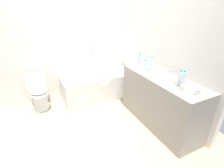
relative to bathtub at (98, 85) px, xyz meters
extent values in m
plane|color=tan|center=(-0.52, -0.81, -0.30)|extent=(3.75, 3.75, 0.00)
cube|color=silver|center=(-0.52, 0.41, 0.85)|extent=(3.15, 0.10, 2.30)
cube|color=silver|center=(0.91, -0.81, 0.85)|extent=(0.10, 2.74, 2.30)
cube|color=silver|center=(0.00, 0.00, -0.02)|extent=(1.54, 0.72, 0.56)
cube|color=white|center=(0.00, 0.00, 0.22)|extent=(1.27, 0.52, 0.09)
cylinder|color=silver|center=(0.60, 0.00, 0.30)|extent=(0.09, 0.03, 0.03)
cylinder|color=silver|center=(-0.01, 0.33, 0.64)|extent=(0.18, 0.03, 0.59)
cylinder|color=silver|center=(-0.42, 0.33, 0.52)|extent=(0.31, 0.03, 0.03)
cube|color=white|center=(0.01, -0.35, 0.21)|extent=(0.22, 0.03, 0.20)
cylinder|color=white|center=(-1.21, 0.03, -0.12)|extent=(0.27, 0.27, 0.37)
ellipsoid|color=white|center=(-1.21, -0.02, 0.07)|extent=(0.34, 0.39, 0.12)
ellipsoid|color=white|center=(-1.21, -0.02, 0.14)|extent=(0.32, 0.37, 0.02)
cube|color=white|center=(-1.21, 0.21, 0.24)|extent=(0.36, 0.15, 0.34)
cylinder|color=#B0B0B6|center=(-1.21, 0.21, 0.41)|extent=(0.03, 0.03, 0.01)
cube|color=gray|center=(0.59, -1.33, 0.14)|extent=(0.53, 1.55, 0.88)
cylinder|color=white|center=(0.56, -1.29, 0.60)|extent=(0.32, 0.32, 0.05)
cylinder|color=#A1A1A6|center=(0.76, -1.29, 0.61)|extent=(0.02, 0.02, 0.07)
cylinder|color=#A1A1A6|center=(0.71, -1.29, 0.65)|extent=(0.10, 0.02, 0.02)
cylinder|color=#A1A1A6|center=(0.76, -1.35, 0.60)|extent=(0.03, 0.03, 0.04)
cylinder|color=#A1A1A6|center=(0.76, -1.23, 0.60)|extent=(0.03, 0.03, 0.04)
cylinder|color=silver|center=(0.59, -1.03, 0.69)|extent=(0.06, 0.06, 0.23)
cylinder|color=teal|center=(0.59, -1.03, 0.82)|extent=(0.03, 0.03, 0.02)
cylinder|color=silver|center=(0.52, -0.78, 0.69)|extent=(0.07, 0.07, 0.23)
cylinder|color=teal|center=(0.52, -0.78, 0.82)|extent=(0.04, 0.04, 0.02)
cylinder|color=silver|center=(0.52, -0.97, 0.66)|extent=(0.07, 0.07, 0.17)
cylinder|color=teal|center=(0.52, -0.97, 0.76)|extent=(0.04, 0.04, 0.02)
cylinder|color=silver|center=(0.56, -1.74, 0.69)|extent=(0.07, 0.07, 0.23)
cylinder|color=teal|center=(0.56, -1.74, 0.82)|extent=(0.04, 0.04, 0.02)
cylinder|color=silver|center=(0.59, -1.66, 0.68)|extent=(0.06, 0.06, 0.20)
cylinder|color=teal|center=(0.59, -1.66, 0.79)|extent=(0.04, 0.04, 0.02)
cylinder|color=silver|center=(0.59, -0.72, 0.66)|extent=(0.06, 0.06, 0.16)
cylinder|color=teal|center=(0.59, -0.72, 0.75)|extent=(0.03, 0.03, 0.02)
cylinder|color=white|center=(0.56, -1.54, 0.63)|extent=(0.08, 0.08, 0.10)
cylinder|color=white|center=(0.50, -1.83, 0.62)|extent=(0.07, 0.07, 0.09)
cylinder|color=white|center=(0.57, -1.99, 0.62)|extent=(0.06, 0.06, 0.09)
cylinder|color=white|center=(-1.42, 0.00, -0.23)|extent=(0.11, 0.11, 0.14)
camera|label=1|loc=(-1.23, -3.18, 1.61)|focal=27.07mm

